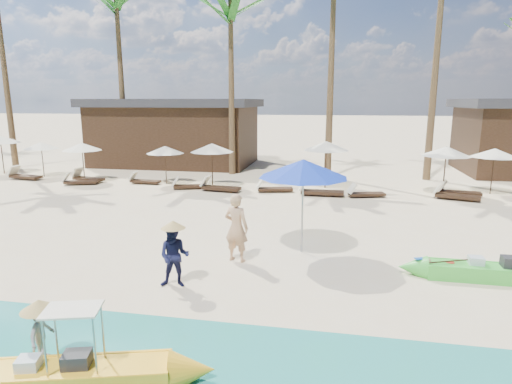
% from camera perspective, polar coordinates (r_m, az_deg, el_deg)
% --- Properties ---
extents(ground, '(240.00, 240.00, 0.00)m').
position_cam_1_polar(ground, '(10.94, -3.75, -10.47)').
color(ground, beige).
rests_on(ground, ground).
extents(green_canoe, '(4.82, 0.66, 0.61)m').
position_cam_1_polar(green_canoe, '(11.75, 29.03, -9.32)').
color(green_canoe, green).
rests_on(green_canoe, ground).
extents(yellow_canoe, '(4.83, 1.65, 1.28)m').
position_cam_1_polar(yellow_canoe, '(7.43, -24.15, -21.50)').
color(yellow_canoe, yellow).
rests_on(yellow_canoe, ground).
extents(tourist, '(0.75, 0.59, 1.84)m').
position_cam_1_polar(tourist, '(11.30, -2.63, -4.77)').
color(tourist, tan).
rests_on(tourist, ground).
extents(vendor_green, '(0.78, 0.64, 1.45)m').
position_cam_1_polar(vendor_green, '(10.00, -10.83, -8.42)').
color(vendor_green, '#141637').
rests_on(vendor_green, ground).
extents(vendor_yellow, '(0.39, 0.60, 0.88)m').
position_cam_1_polar(vendor_yellow, '(7.83, -26.65, -16.41)').
color(vendor_yellow, gray).
rests_on(vendor_yellow, ground).
extents(blue_umbrella, '(2.45, 2.45, 2.64)m').
position_cam_1_polar(blue_umbrella, '(11.69, 6.33, 3.13)').
color(blue_umbrella, '#99999E').
rests_on(blue_umbrella, ground).
extents(resort_parasol_1, '(2.16, 2.16, 2.23)m').
position_cam_1_polar(resort_parasol_1, '(28.97, -30.94, 6.05)').
color(resort_parasol_1, '#352215').
rests_on(resort_parasol_1, ground).
extents(resort_parasol_2, '(1.88, 1.88, 1.94)m').
position_cam_1_polar(resort_parasol_2, '(26.72, -26.73, 5.55)').
color(resort_parasol_2, '#352215').
rests_on(resort_parasol_2, ground).
extents(lounger_2_left, '(1.98, 0.86, 0.65)m').
position_cam_1_polar(lounger_2_left, '(26.43, -28.56, 1.95)').
color(lounger_2_left, '#352215').
rests_on(lounger_2_left, ground).
extents(resort_parasol_3, '(2.00, 2.00, 2.05)m').
position_cam_1_polar(resort_parasol_3, '(24.06, -22.20, 5.61)').
color(resort_parasol_3, '#352215').
rests_on(resort_parasol_3, ground).
extents(lounger_3_left, '(1.76, 1.00, 0.57)m').
position_cam_1_polar(lounger_3_left, '(23.52, -22.60, 1.35)').
color(lounger_3_left, '#352215').
rests_on(lounger_3_left, ground).
extents(lounger_3_right, '(1.93, 1.00, 0.63)m').
position_cam_1_polar(lounger_3_right, '(24.30, -21.64, 1.79)').
color(lounger_3_right, '#352215').
rests_on(lounger_3_right, ground).
extents(resort_parasol_4, '(1.90, 1.90, 1.96)m').
position_cam_1_polar(resort_parasol_4, '(22.17, -12.04, 5.53)').
color(resort_parasol_4, '#352215').
rests_on(resort_parasol_4, ground).
extents(lounger_4_left, '(1.64, 0.58, 0.55)m').
position_cam_1_polar(lounger_4_left, '(22.74, -14.79, 1.52)').
color(lounger_4_left, '#352215').
rests_on(lounger_4_left, ground).
extents(lounger_4_right, '(1.69, 0.97, 0.55)m').
position_cam_1_polar(lounger_4_right, '(20.94, -9.15, 0.89)').
color(lounger_4_right, '#352215').
rests_on(lounger_4_right, ground).
extents(resort_parasol_5, '(2.10, 2.10, 2.17)m').
position_cam_1_polar(resort_parasol_5, '(20.94, -5.91, 5.88)').
color(resort_parasol_5, '#352215').
rests_on(resort_parasol_5, ground).
extents(lounger_5_left, '(1.98, 0.83, 0.65)m').
position_cam_1_polar(lounger_5_left, '(20.22, -5.02, 0.70)').
color(lounger_5_left, '#352215').
rests_on(lounger_5_left, ground).
extents(resort_parasol_6, '(2.22, 2.22, 2.28)m').
position_cam_1_polar(resort_parasol_6, '(21.01, 9.37, 6.09)').
color(resort_parasol_6, '#352215').
rests_on(resort_parasol_6, ground).
extents(lounger_6_left, '(1.78, 0.89, 0.58)m').
position_cam_1_polar(lounger_6_left, '(20.00, 2.21, 0.54)').
color(lounger_6_left, '#352215').
rests_on(lounger_6_left, ground).
extents(lounger_6_right, '(2.01, 0.64, 0.68)m').
position_cam_1_polar(lounger_6_right, '(19.40, 8.40, 0.16)').
color(lounger_6_right, '#352215').
rests_on(lounger_6_right, ground).
extents(resort_parasol_7, '(2.15, 2.15, 2.21)m').
position_cam_1_polar(resort_parasol_7, '(20.84, 24.05, 4.99)').
color(resort_parasol_7, '#352215').
rests_on(resort_parasol_7, ground).
extents(lounger_7_left, '(1.74, 0.96, 0.56)m').
position_cam_1_polar(lounger_7_left, '(19.50, 14.22, -0.14)').
color(lounger_7_left, '#352215').
rests_on(lounger_7_left, ground).
extents(lounger_7_right, '(1.96, 1.10, 0.64)m').
position_cam_1_polar(lounger_7_right, '(20.34, 24.92, -0.34)').
color(lounger_7_right, '#352215').
rests_on(lounger_7_right, ground).
extents(resort_parasol_8, '(2.03, 2.03, 2.10)m').
position_cam_1_polar(resort_parasol_8, '(22.12, 29.22, 4.57)').
color(resort_parasol_8, '#352215').
rests_on(resort_parasol_8, ground).
extents(lounger_8_left, '(1.88, 0.78, 0.62)m').
position_cam_1_polar(lounger_8_left, '(21.20, 25.21, 0.08)').
color(lounger_8_left, '#352215').
rests_on(lounger_8_left, ground).
extents(palm_2, '(2.08, 2.08, 11.33)m').
position_cam_1_polar(palm_2, '(28.49, -18.05, 21.61)').
color(palm_2, brown).
rests_on(palm_2, ground).
extents(palm_3, '(2.08, 2.08, 10.52)m').
position_cam_1_polar(palm_3, '(25.15, -3.41, 22.10)').
color(palm_3, brown).
rests_on(palm_3, ground).
extents(pavilion_west, '(10.80, 6.60, 4.30)m').
position_cam_1_polar(pavilion_west, '(29.32, -10.63, 7.96)').
color(pavilion_west, '#352215').
rests_on(pavilion_west, ground).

